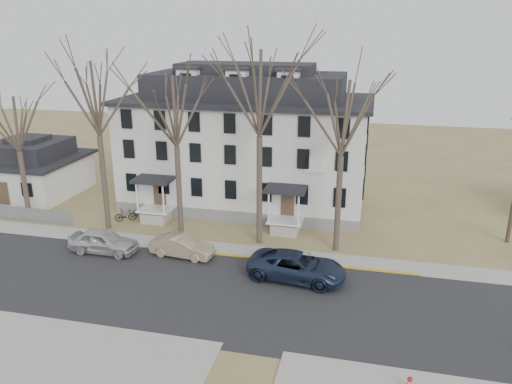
% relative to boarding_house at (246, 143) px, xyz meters
% --- Properties ---
extents(ground, '(120.00, 120.00, 0.00)m').
position_rel_boarding_house_xyz_m(ground, '(2.00, -17.95, -5.38)').
color(ground, olive).
rests_on(ground, ground).
extents(main_road, '(120.00, 10.00, 0.04)m').
position_rel_boarding_house_xyz_m(main_road, '(2.00, -15.95, -5.38)').
color(main_road, '#27272A').
rests_on(main_road, ground).
extents(far_sidewalk, '(120.00, 2.00, 0.08)m').
position_rel_boarding_house_xyz_m(far_sidewalk, '(2.00, -9.95, -5.38)').
color(far_sidewalk, '#A09F97').
rests_on(far_sidewalk, ground).
extents(near_sidewalk_left, '(20.00, 5.00, 0.08)m').
position_rel_boarding_house_xyz_m(near_sidewalk_left, '(-6.00, -22.95, -5.38)').
color(near_sidewalk_left, '#A09F97').
rests_on(near_sidewalk_left, ground).
extents(yellow_curb, '(14.00, 0.25, 0.06)m').
position_rel_boarding_house_xyz_m(yellow_curb, '(7.00, -10.85, -5.38)').
color(yellow_curb, gold).
rests_on(yellow_curb, ground).
extents(boarding_house, '(20.80, 12.36, 12.05)m').
position_rel_boarding_house_xyz_m(boarding_house, '(0.00, 0.00, 0.00)').
color(boarding_house, slate).
rests_on(boarding_house, ground).
extents(small_house, '(8.70, 8.70, 5.00)m').
position_rel_boarding_house_xyz_m(small_house, '(-20.00, -1.96, -3.13)').
color(small_house, silver).
rests_on(small_house, ground).
extents(tree_far_left, '(8.40, 8.40, 13.72)m').
position_rel_boarding_house_xyz_m(tree_far_left, '(-9.00, -8.15, 4.96)').
color(tree_far_left, '#473B31').
rests_on(tree_far_left, ground).
extents(tree_mid_left, '(7.80, 7.80, 12.74)m').
position_rel_boarding_house_xyz_m(tree_mid_left, '(-3.00, -8.15, 4.22)').
color(tree_mid_left, '#473B31').
rests_on(tree_mid_left, ground).
extents(tree_center, '(9.00, 9.00, 14.70)m').
position_rel_boarding_house_xyz_m(tree_center, '(3.00, -8.15, 5.71)').
color(tree_center, '#473B31').
rests_on(tree_center, ground).
extents(tree_mid_right, '(7.80, 7.80, 12.74)m').
position_rel_boarding_house_xyz_m(tree_mid_right, '(8.50, -8.15, 4.22)').
color(tree_mid_right, '#473B31').
rests_on(tree_mid_right, ground).
extents(tree_bungalow, '(6.60, 6.60, 10.78)m').
position_rel_boarding_house_xyz_m(tree_bungalow, '(-16.00, -8.15, 2.74)').
color(tree_bungalow, '#473B31').
rests_on(tree_bungalow, ground).
extents(car_silver, '(4.77, 1.92, 1.63)m').
position_rel_boarding_house_xyz_m(car_silver, '(-7.05, -12.27, -4.57)').
color(car_silver, silver).
rests_on(car_silver, ground).
extents(car_tan, '(4.46, 1.94, 1.43)m').
position_rel_boarding_house_xyz_m(car_tan, '(-1.55, -11.61, -4.67)').
color(car_tan, tan).
rests_on(car_tan, ground).
extents(car_navy, '(6.26, 3.41, 1.67)m').
position_rel_boarding_house_xyz_m(car_navy, '(6.50, -13.02, -4.55)').
color(car_navy, '#1D2840').
rests_on(car_navy, ground).
extents(bicycle_left, '(1.74, 1.24, 0.87)m').
position_rel_boarding_house_xyz_m(bicycle_left, '(-7.55, -5.68, -4.94)').
color(bicycle_left, black).
rests_on(bicycle_left, ground).
extents(bicycle_right, '(1.74, 1.24, 1.03)m').
position_rel_boarding_house_xyz_m(bicycle_right, '(-8.32, -6.61, -4.86)').
color(bicycle_right, black).
rests_on(bicycle_right, ground).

